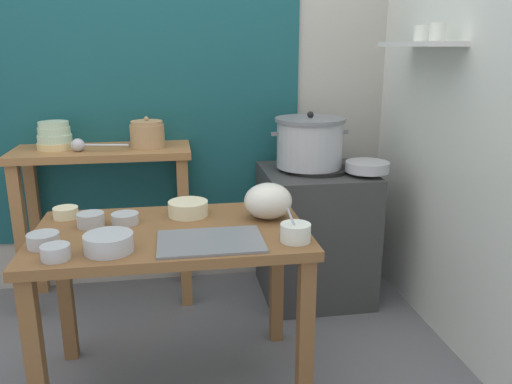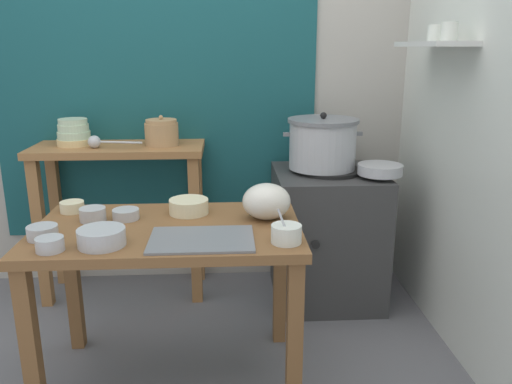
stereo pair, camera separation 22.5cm
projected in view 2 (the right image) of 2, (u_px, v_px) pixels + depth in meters
ground_plane at (173, 371)px, 2.36m from camera, size 9.00×9.00×0.00m
wall_back at (195, 70)px, 3.06m from camera, size 4.40×0.12×2.60m
wall_right at (481, 79)px, 2.27m from camera, size 0.30×3.20×2.60m
prep_table at (169, 251)px, 2.15m from camera, size 1.10×0.66×0.72m
back_shelf_table at (121, 183)px, 2.95m from camera, size 0.96×0.40×0.90m
stove_block at (327, 235)px, 2.97m from camera, size 0.60×0.61×0.78m
steamer_pot at (323, 143)px, 2.84m from camera, size 0.44×0.39×0.31m
clay_pot at (162, 133)px, 2.88m from camera, size 0.19×0.19×0.17m
bowl_stack_enamel at (74, 133)px, 2.88m from camera, size 0.19×0.19×0.15m
ladle at (97, 142)px, 2.81m from camera, size 0.30×0.09×0.07m
serving_tray at (202, 239)px, 1.96m from camera, size 0.40×0.28×0.01m
plastic_bag at (266, 201)px, 2.19m from camera, size 0.21×0.19×0.16m
wide_pan at (380, 169)px, 2.73m from camera, size 0.24×0.24×0.05m
prep_bowl_0 at (101, 236)px, 1.91m from camera, size 0.18×0.18×0.07m
prep_bowl_1 at (126, 214)px, 2.20m from camera, size 0.11×0.11×0.04m
prep_bowl_2 at (189, 206)px, 2.28m from camera, size 0.17×0.17×0.06m
prep_bowl_3 at (42, 232)px, 1.98m from camera, size 0.12×0.12×0.05m
prep_bowl_4 at (286, 233)px, 1.93m from camera, size 0.12×0.12×0.13m
prep_bowl_5 at (72, 206)px, 2.30m from camera, size 0.11×0.11×0.05m
prep_bowl_6 at (93, 214)px, 2.18m from camera, size 0.11×0.11×0.06m
prep_bowl_7 at (50, 244)px, 1.86m from camera, size 0.10×0.10×0.05m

